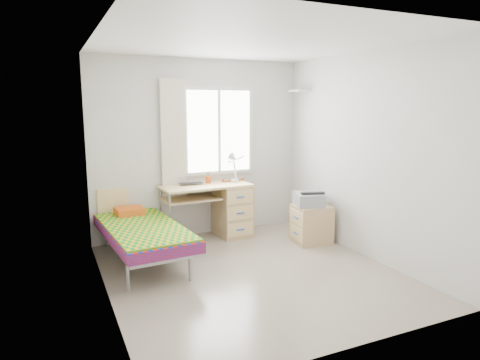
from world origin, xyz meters
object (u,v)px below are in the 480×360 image
Objects in this scene: cabinet at (311,224)px; printer at (309,199)px; desk at (228,207)px; chair at (237,203)px; bed at (142,230)px.

cabinet is 1.05× the size of printer.
desk is 2.53× the size of printer.
chair is at bearing -4.14° from desk.
bed is at bearing -162.60° from desk.
bed is 2.33m from printer.
cabinet is (0.81, -0.79, -0.21)m from chair.
printer is (-0.04, 0.03, 0.36)m from cabinet.
cabinet is (2.33, -0.29, -0.12)m from bed.
bed is 3.70× the size of printer.
desk is 0.15m from chair.
printer reaches higher than cabinet.
chair is 1.65× the size of printer.
cabinet is at bearing -53.84° from chair.
desk is 1.53× the size of chair.
cabinet is at bearing -42.23° from desk.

